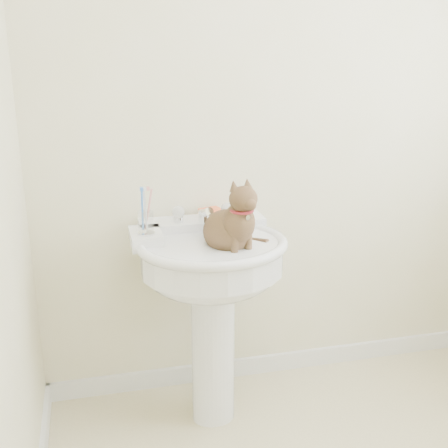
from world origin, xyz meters
TOP-DOWN VIEW (x-y plane):
  - wall_back at (0.00, 1.10)m, footprint 2.20×0.00m
  - baseboard_back at (0.00, 1.09)m, footprint 2.20×0.02m
  - pedestal_sink at (-0.38, 0.81)m, footprint 0.62×0.61m
  - faucet at (-0.38, 0.96)m, footprint 0.28×0.12m
  - soap_bar at (-0.34, 1.05)m, footprint 0.10×0.08m
  - toothbrush_cup at (-0.64, 0.85)m, footprint 0.07×0.07m
  - cat at (-0.32, 0.75)m, footprint 0.21×0.27m

SIDE VIEW (x-z plane):
  - baseboard_back at x=0.00m, z-range 0.00..0.09m
  - pedestal_sink at x=-0.38m, z-range 0.24..1.10m
  - soap_bar at x=-0.34m, z-range 0.85..0.88m
  - cat at x=-0.32m, z-range 0.70..1.09m
  - faucet at x=-0.38m, z-range 0.83..0.97m
  - toothbrush_cup at x=-0.64m, z-range 0.81..1.00m
  - wall_back at x=0.00m, z-range 0.00..2.50m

